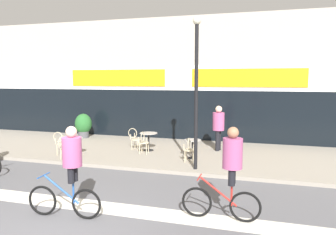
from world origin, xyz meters
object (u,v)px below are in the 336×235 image
Objects in this scene: bistro_table_1 at (149,138)px; cafe_chair_0_side at (60,142)px; cyclist_1 at (70,166)px; pedestrian_near_end at (218,124)px; cyclist_0 at (229,167)px; cafe_chair_1_side at (135,137)px; lamp_post at (196,82)px; cafe_chair_0_near at (65,146)px; bistro_table_0 at (74,143)px; cafe_chair_1_near at (143,141)px; cafe_chair_2_near at (189,148)px; bistro_table_2 at (193,145)px; planter_pot at (83,125)px.

cafe_chair_0_side is (-3.05, -1.69, -0.01)m from bistro_table_1.
cyclist_1 is (0.51, -6.45, 0.52)m from bistro_table_1.
cyclist_0 is at bearing 111.52° from pedestrian_near_end.
cafe_chair_1_side is 4.42m from lamp_post.
lamp_post is (5.48, -0.48, 2.33)m from cafe_chair_0_side.
cafe_chair_0_near is 2.94m from cafe_chair_1_side.
lamp_post reaches higher than cyclist_1.
bistro_table_0 is 2.65m from cafe_chair_1_near.
cafe_chair_1_side is 6.57m from cyclist_1.
cafe_chair_1_side is (-0.63, 0.01, -0.01)m from bistro_table_1.
cyclist_0 is (4.50, -5.59, 0.55)m from cafe_chair_1_side.
cyclist_1 reaches higher than cafe_chair_0_side.
cyclist_1 reaches higher than cafe_chair_2_near.
bistro_table_2 is at bearing -4.87° from cafe_chair_2_near.
cyclist_0 reaches higher than planter_pot.
cafe_chair_0_near is 2.97m from cafe_chair_1_near.
cafe_chair_1_near is 0.49× the size of pedestrian_near_end.
cafe_chair_2_near is at bearing -27.91° from planter_pot.
bistro_table_0 is 2.96m from bistro_table_1.
cyclist_1 is (4.69, -8.34, 0.41)m from planter_pot.
bistro_table_0 is at bearing -168.46° from bistro_table_2.
cafe_chair_2_near is (4.46, 0.28, 0.02)m from bistro_table_0.
pedestrian_near_end reaches higher than planter_pot.
cyclist_1 is at bearing 84.54° from pedestrian_near_end.
cafe_chair_0_near is 0.43× the size of cyclist_0.
cafe_chair_2_near reaches higher than bistro_table_0.
cyclist_0 reaches higher than pedestrian_near_end.
cafe_chair_2_near is 0.43× the size of cyclist_0.
cafe_chair_1_near is 4.88m from planter_pot.
cafe_chair_0_near and cafe_chair_1_near have the same top height.
cafe_chair_1_near is (2.43, 1.06, 0.02)m from bistro_table_0.
bistro_table_2 is 4.72m from cafe_chair_0_near.
cyclist_0 reaches higher than cafe_chair_2_near.
pedestrian_near_end is at bearing -23.17° from cafe_chair_2_near.
bistro_table_1 is 4.59m from planter_pot.
cafe_chair_1_near is 0.89m from cafe_chair_1_side.
bistro_table_1 is at bearing -56.01° from cyclist_0.
bistro_table_0 is 0.58× the size of planter_pot.
bistro_table_0 is at bearing -63.37° from cyclist_1.
cafe_chair_1_side and cafe_chair_2_near have the same top height.
bistro_table_2 is 5.18m from cyclist_0.
lamp_post is at bearing -31.56° from planter_pot.
cafe_chair_1_side reaches higher than bistro_table_0.
pedestrian_near_end is (2.25, 7.30, 0.05)m from cyclist_1.
cafe_chair_0_side is at bearing -139.85° from cafe_chair_1_side.
cafe_chair_0_near is 0.44× the size of cyclist_1.
bistro_table_1 is 0.63m from cafe_chair_1_side.
bistro_table_1 is 4.00m from lamp_post.
pedestrian_near_end is at bearing 26.17° from bistro_table_0.
bistro_table_2 is 0.34× the size of cyclist_0.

